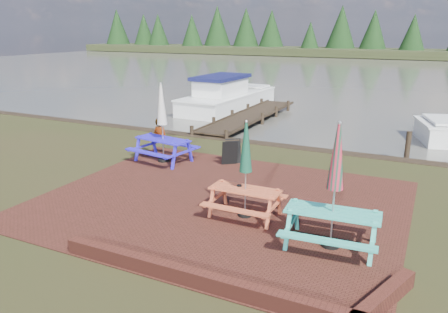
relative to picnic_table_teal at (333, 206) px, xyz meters
name	(u,v)px	position (x,y,z in m)	size (l,w,h in m)	color
ground	(202,216)	(-3.08, 0.16, -0.91)	(120.00, 120.00, 0.00)	black
paving	(220,202)	(-3.08, 1.16, -0.90)	(9.00, 7.50, 0.02)	#3C1A13
brick_wall	(244,285)	(-0.94, -2.26, -0.76)	(6.21, 1.79, 0.30)	#4C1E16
water	(385,74)	(-3.08, 37.16, -0.91)	(120.00, 60.00, 0.02)	#49463E
far_treeline	(410,35)	(-3.08, 66.16, 2.37)	(120.00, 10.00, 8.10)	black
picnic_table_teal	(333,206)	(0.00, 0.00, 0.00)	(1.98, 1.78, 2.58)	teal
picnic_table_red	(245,184)	(-2.16, 0.61, -0.10)	(1.65, 1.47, 2.29)	#C45532
picnic_table_blue	(163,135)	(-6.35, 3.49, 0.01)	(2.11, 1.94, 2.60)	#281BCF
chalkboard	(231,152)	(-4.19, 4.20, -0.48)	(0.53, 0.74, 0.82)	black
jetty	(249,116)	(-6.58, 11.43, -0.79)	(1.76, 9.08, 1.00)	black
boat_jetty	(227,98)	(-9.08, 14.12, -0.45)	(2.97, 7.66, 2.18)	silver
person	(160,118)	(-8.04, 5.82, 0.01)	(0.67, 0.44, 1.83)	gray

